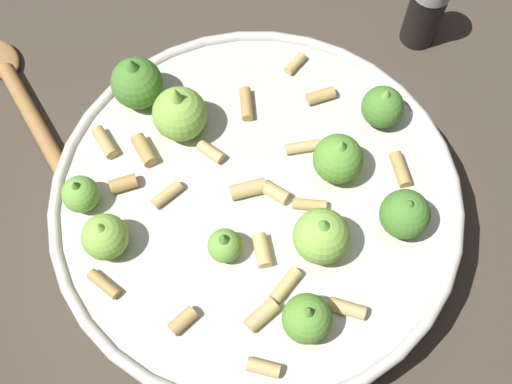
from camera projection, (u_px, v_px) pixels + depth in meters
The scene contains 4 objects.
ground_plane at pixel (256, 224), 0.59m from camera, with size 2.40×2.40×0.00m, color #42382D.
cooking_pan at pixel (256, 207), 0.56m from camera, with size 0.35×0.35×0.12m.
pepper_shaker at pixel (425, 12), 0.65m from camera, with size 0.04×0.04×0.08m.
wooden_spoon at pixel (34, 120), 0.63m from camera, with size 0.14×0.24×0.02m.
Camera 1 is at (-0.02, -0.22, 0.55)m, focal length 44.80 mm.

